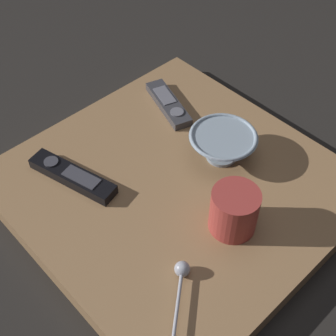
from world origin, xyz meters
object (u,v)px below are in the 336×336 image
at_px(cereal_bowl, 223,144).
at_px(tv_remote_near, 72,176).
at_px(teaspoon, 181,276).
at_px(tv_remote_far, 168,104).
at_px(coffee_mug, 234,211).

relative_size(cereal_bowl, tv_remote_near, 0.71).
height_order(teaspoon, tv_remote_far, teaspoon).
height_order(coffee_mug, tv_remote_far, coffee_mug).
bearing_deg(teaspoon, tv_remote_far, -40.55).
bearing_deg(tv_remote_near, tv_remote_far, -83.78).
height_order(coffee_mug, teaspoon, coffee_mug).
bearing_deg(tv_remote_far, tv_remote_near, 96.22).
distance_m(tv_remote_near, tv_remote_far, 0.30).
height_order(cereal_bowl, tv_remote_near, cereal_bowl).
xyz_separation_m(coffee_mug, tv_remote_far, (0.33, -0.15, -0.04)).
xyz_separation_m(teaspoon, tv_remote_far, (0.34, -0.29, -0.00)).
height_order(tv_remote_near, tv_remote_far, tv_remote_near).
relative_size(cereal_bowl, teaspoon, 1.15).
relative_size(teaspoon, tv_remote_near, 0.62).
height_order(cereal_bowl, tv_remote_far, cereal_bowl).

